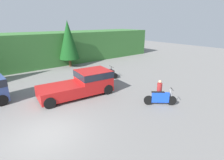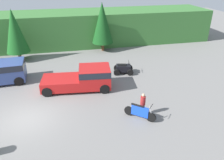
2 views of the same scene
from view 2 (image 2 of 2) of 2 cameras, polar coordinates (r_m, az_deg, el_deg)
ground_plane at (r=15.58m, az=-21.18°, el=-9.51°), size 80.00×80.00×0.00m
hillside_backdrop at (r=29.48m, az=-18.28°, el=12.32°), size 44.00×6.00×4.08m
tree_mid_left at (r=24.87m, az=-24.05°, el=11.58°), size 2.38×2.38×5.41m
tree_mid_right at (r=25.91m, az=-2.55°, el=14.64°), size 2.48×2.48×5.63m
pickup_truck_red at (r=17.82m, az=-7.38°, el=0.58°), size 5.68×2.86×1.81m
dirt_bike at (r=14.48m, az=7.32°, el=-8.30°), size 1.74×1.51×1.18m
quad_atv at (r=20.62m, az=2.98°, el=2.99°), size 2.06×1.65×1.16m
rider_person at (r=14.61m, az=8.04°, el=-6.09°), size 0.46×0.46×1.64m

